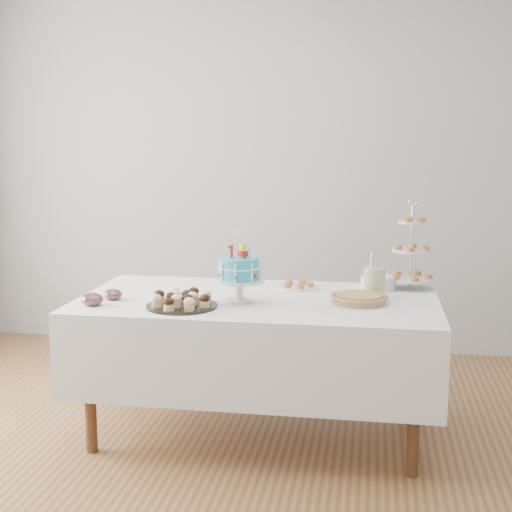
% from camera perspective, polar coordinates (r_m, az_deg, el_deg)
% --- Properties ---
extents(floor, '(5.00, 5.00, 0.00)m').
position_cam_1_polar(floor, '(3.81, -0.61, -15.77)').
color(floor, brown).
rests_on(floor, ground).
extents(walls, '(5.04, 4.04, 2.70)m').
position_cam_1_polar(walls, '(3.46, -0.64, 4.91)').
color(walls, '#9DA0A3').
rests_on(walls, floor).
extents(table, '(1.92, 1.02, 0.77)m').
position_cam_1_polar(table, '(3.90, 0.16, -6.66)').
color(table, white).
rests_on(table, floor).
extents(birthday_cake, '(0.26, 0.26, 0.41)m').
position_cam_1_polar(birthday_cake, '(3.72, -1.34, -2.07)').
color(birthday_cake, silver).
rests_on(birthday_cake, table).
extents(cupcake_tray, '(0.36, 0.36, 0.08)m').
position_cam_1_polar(cupcake_tray, '(3.65, -5.96, -3.48)').
color(cupcake_tray, black).
rests_on(cupcake_tray, table).
extents(pie, '(0.30, 0.30, 0.05)m').
position_cam_1_polar(pie, '(3.76, 8.23, -3.34)').
color(pie, tan).
rests_on(pie, table).
extents(tiered_stand, '(0.27, 0.27, 0.52)m').
position_cam_1_polar(tiered_stand, '(4.15, 12.31, 0.40)').
color(tiered_stand, silver).
rests_on(tiered_stand, table).
extents(plate_stack, '(0.20, 0.20, 0.08)m').
position_cam_1_polar(plate_stack, '(4.12, 9.75, -2.10)').
color(plate_stack, silver).
rests_on(plate_stack, table).
extents(pastry_plate, '(0.24, 0.24, 0.04)m').
position_cam_1_polar(pastry_plate, '(4.10, 3.35, -2.37)').
color(pastry_plate, silver).
rests_on(pastry_plate, table).
extents(jam_bowl_a, '(0.11, 0.11, 0.07)m').
position_cam_1_polar(jam_bowl_a, '(3.76, -12.96, -3.41)').
color(jam_bowl_a, silver).
rests_on(jam_bowl_a, table).
extents(jam_bowl_b, '(0.10, 0.10, 0.06)m').
position_cam_1_polar(jam_bowl_b, '(3.87, -11.38, -3.05)').
color(jam_bowl_b, silver).
rests_on(jam_bowl_b, table).
extents(utensil_pitcher, '(0.12, 0.11, 0.25)m').
position_cam_1_polar(utensil_pitcher, '(3.91, 9.40, -1.99)').
color(utensil_pitcher, beige).
rests_on(utensil_pitcher, table).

